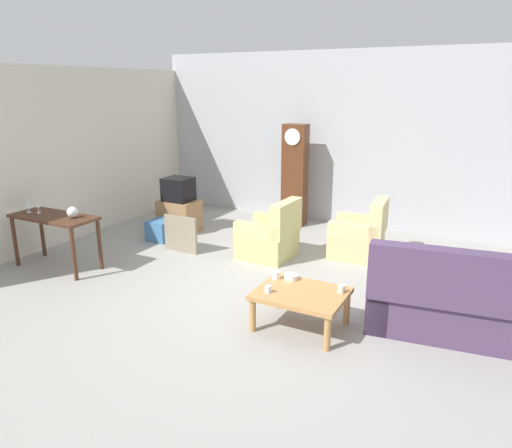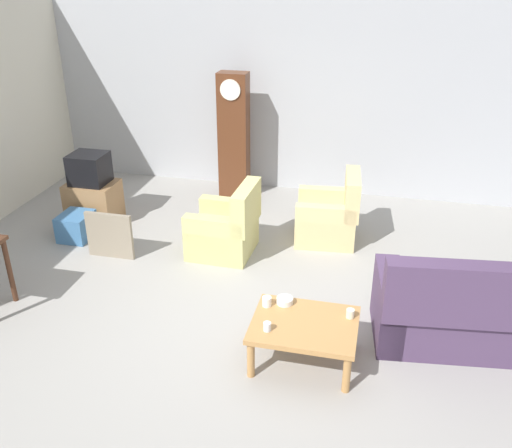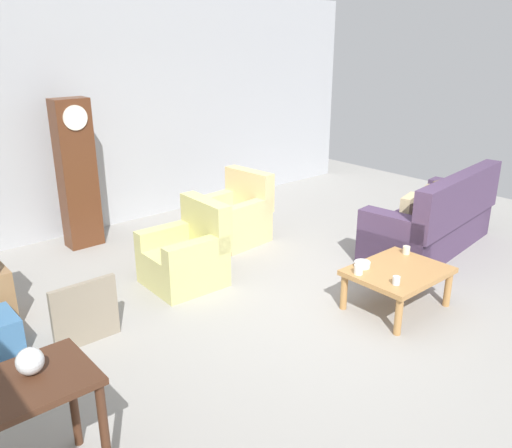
{
  "view_description": "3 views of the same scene",
  "coord_description": "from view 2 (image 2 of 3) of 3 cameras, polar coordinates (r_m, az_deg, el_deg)",
  "views": [
    {
      "loc": [
        2.32,
        -5.08,
        2.58
      ],
      "look_at": [
        -0.37,
        0.06,
        0.88
      ],
      "focal_mm": 33.32,
      "sensor_mm": 36.0,
      "label": 1
    },
    {
      "loc": [
        1.08,
        -4.8,
        3.44
      ],
      "look_at": [
        -0.22,
        0.69,
        0.69
      ],
      "focal_mm": 39.13,
      "sensor_mm": 36.0,
      "label": 2
    },
    {
      "loc": [
        -3.64,
        -3.36,
        2.61
      ],
      "look_at": [
        -0.19,
        0.65,
        0.72
      ],
      "focal_mm": 37.04,
      "sensor_mm": 36.0,
      "label": 3
    }
  ],
  "objects": [
    {
      "name": "couch_floral",
      "position": [
        5.8,
        22.69,
        -8.48
      ],
      "size": [
        2.19,
        1.13,
        1.04
      ],
      "color": "#4C3856",
      "rests_on": "ground_plane"
    },
    {
      "name": "cup_white_porcelain",
      "position": [
        5.33,
        1.11,
        -7.92
      ],
      "size": [
        0.09,
        0.09,
        0.09
      ],
      "primitive_type": "cylinder",
      "color": "white",
      "rests_on": "coffee_table_wood"
    },
    {
      "name": "garage_door_wall",
      "position": [
        8.67,
        6.0,
        13.57
      ],
      "size": [
        8.4,
        0.16,
        3.2
      ],
      "primitive_type": "cube",
      "color": "#ADAFB5",
      "rests_on": "ground_plane"
    },
    {
      "name": "cup_blue_rimmed",
      "position": [
        5.02,
        1.15,
        -10.44
      ],
      "size": [
        0.07,
        0.07,
        0.08
      ],
      "primitive_type": "cylinder",
      "color": "silver",
      "rests_on": "coffee_table_wood"
    },
    {
      "name": "grandfather_clock",
      "position": [
        8.52,
        -2.28,
        8.99
      ],
      "size": [
        0.44,
        0.3,
        1.9
      ],
      "color": "#562D19",
      "rests_on": "ground_plane"
    },
    {
      "name": "bowl_white_stacked",
      "position": [
        5.38,
        2.96,
        -7.83
      ],
      "size": [
        0.16,
        0.16,
        0.06
      ],
      "primitive_type": "cylinder",
      "color": "white",
      "rests_on": "coffee_table_wood"
    },
    {
      "name": "storage_box_blue",
      "position": [
        7.78,
        -17.89,
        -0.21
      ],
      "size": [
        0.39,
        0.45,
        0.35
      ],
      "primitive_type": "cube",
      "color": "teal",
      "rests_on": "ground_plane"
    },
    {
      "name": "coffee_table_wood",
      "position": [
        5.18,
        4.97,
        -10.56
      ],
      "size": [
        0.96,
        0.76,
        0.42
      ],
      "color": "#B27F47",
      "rests_on": "ground_plane"
    },
    {
      "name": "cup_cream_tall",
      "position": [
        5.25,
        9.61,
        -9.01
      ],
      "size": [
        0.08,
        0.08,
        0.08
      ],
      "primitive_type": "cylinder",
      "color": "beige",
      "rests_on": "coffee_table_wood"
    },
    {
      "name": "armchair_olive_near",
      "position": [
        7.0,
        -3.1,
        -0.66
      ],
      "size": [
        0.81,
        0.78,
        0.92
      ],
      "color": "#CCC67A",
      "rests_on": "ground_plane"
    },
    {
      "name": "tv_stand_cabinet",
      "position": [
        8.19,
        -16.25,
        2.22
      ],
      "size": [
        0.68,
        0.52,
        0.57
      ],
      "primitive_type": "cube",
      "color": "#997047",
      "rests_on": "ground_plane"
    },
    {
      "name": "ground_plane",
      "position": [
        6.0,
        0.5,
        -9.0
      ],
      "size": [
        10.4,
        10.4,
        0.0
      ],
      "primitive_type": "plane",
      "color": "#999691"
    },
    {
      "name": "framed_picture_leaning",
      "position": [
        7.12,
        -14.73,
        -1.15
      ],
      "size": [
        0.6,
        0.05,
        0.59
      ],
      "primitive_type": "cube",
      "color": "gray",
      "rests_on": "ground_plane"
    },
    {
      "name": "armchair_olive_far",
      "position": [
        7.39,
        7.52,
        0.64
      ],
      "size": [
        0.86,
        0.83,
        0.92
      ],
      "color": "#DDC485",
      "rests_on": "ground_plane"
    },
    {
      "name": "tv_crt",
      "position": [
        8.01,
        -16.68,
        5.45
      ],
      "size": [
        0.48,
        0.44,
        0.42
      ],
      "primitive_type": "cube",
      "color": "black",
      "rests_on": "tv_stand_cabinet"
    }
  ]
}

